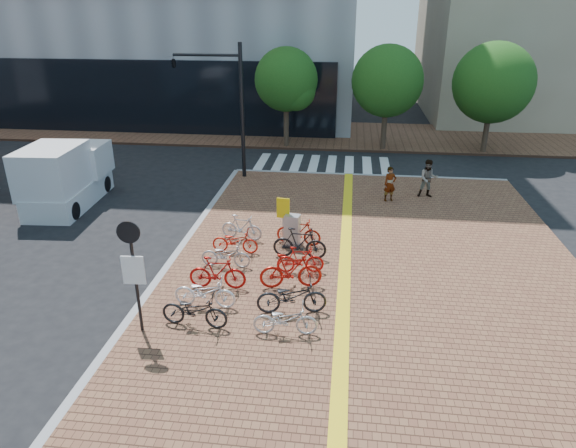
# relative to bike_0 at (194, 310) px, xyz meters

# --- Properties ---
(ground) EXTENTS (120.00, 120.00, 0.00)m
(ground) POSITION_rel_bike_0_xyz_m (2.03, 2.42, -0.64)
(ground) COLOR black
(ground) RESTS_ON ground
(sidewalk) EXTENTS (14.00, 34.00, 0.15)m
(sidewalk) POSITION_rel_bike_0_xyz_m (5.03, -2.58, -0.57)
(sidewalk) COLOR brown
(sidewalk) RESTS_ON ground
(tactile_strip) EXTENTS (0.40, 34.00, 0.01)m
(tactile_strip) POSITION_rel_bike_0_xyz_m (4.03, -2.58, -0.49)
(tactile_strip) COLOR yellow
(tactile_strip) RESTS_ON sidewalk
(kerb_west) EXTENTS (0.25, 34.00, 0.15)m
(kerb_west) POSITION_rel_bike_0_xyz_m (-1.97, -2.58, -0.57)
(kerb_west) COLOR gray
(kerb_west) RESTS_ON ground
(kerb_north) EXTENTS (14.00, 0.25, 0.15)m
(kerb_north) POSITION_rel_bike_0_xyz_m (5.03, 14.42, -0.57)
(kerb_north) COLOR gray
(kerb_north) RESTS_ON ground
(far_sidewalk) EXTENTS (70.00, 8.00, 0.15)m
(far_sidewalk) POSITION_rel_bike_0_xyz_m (2.03, 23.42, -0.57)
(far_sidewalk) COLOR brown
(far_sidewalk) RESTS_ON ground
(crosswalk) EXTENTS (7.50, 4.00, 0.01)m
(crosswalk) POSITION_rel_bike_0_xyz_m (2.53, 16.42, -0.64)
(crosswalk) COLOR silver
(crosswalk) RESTS_ON ground
(street_trees) EXTENTS (16.20, 4.60, 6.35)m
(street_trees) POSITION_rel_bike_0_xyz_m (7.07, 19.87, 3.46)
(street_trees) COLOR #38281E
(street_trees) RESTS_ON far_sidewalk
(bike_0) EXTENTS (1.92, 0.80, 0.99)m
(bike_0) POSITION_rel_bike_0_xyz_m (0.00, 0.00, 0.00)
(bike_0) COLOR black
(bike_0) RESTS_ON sidewalk
(bike_1) EXTENTS (1.84, 0.67, 0.96)m
(bike_1) POSITION_rel_bike_0_xyz_m (0.01, 0.99, -0.01)
(bike_1) COLOR white
(bike_1) RESTS_ON sidewalk
(bike_2) EXTENTS (1.80, 0.57, 1.07)m
(bike_2) POSITION_rel_bike_0_xyz_m (0.12, 2.07, 0.04)
(bike_2) COLOR #A00E0B
(bike_2) RESTS_ON sidewalk
(bike_3) EXTENTS (1.69, 0.60, 0.89)m
(bike_3) POSITION_rel_bike_0_xyz_m (0.04, 3.50, -0.05)
(bike_3) COLOR #A4A5A9
(bike_3) RESTS_ON sidewalk
(bike_4) EXTENTS (1.66, 0.61, 0.87)m
(bike_4) POSITION_rel_bike_0_xyz_m (0.11, 4.62, -0.06)
(bike_4) COLOR red
(bike_4) RESTS_ON sidewalk
(bike_5) EXTENTS (1.67, 0.74, 0.97)m
(bike_5) POSITION_rel_bike_0_xyz_m (0.12, 5.74, -0.01)
(bike_5) COLOR #AEAEB3
(bike_5) RESTS_ON sidewalk
(bike_6) EXTENTS (1.77, 0.74, 0.91)m
(bike_6) POSITION_rel_bike_0_xyz_m (2.51, -0.09, -0.04)
(bike_6) COLOR #B6B6BB
(bike_6) RESTS_ON sidewalk
(bike_7) EXTENTS (2.09, 1.00, 1.05)m
(bike_7) POSITION_rel_bike_0_xyz_m (2.56, 0.98, 0.03)
(bike_7) COLOR black
(bike_7) RESTS_ON sidewalk
(bike_8) EXTENTS (2.02, 0.93, 1.17)m
(bike_8) POSITION_rel_bike_0_xyz_m (2.37, 2.39, 0.09)
(bike_8) COLOR #A4130B
(bike_8) RESTS_ON sidewalk
(bike_9) EXTENTS (1.60, 0.63, 0.93)m
(bike_9) POSITION_rel_bike_0_xyz_m (2.57, 3.40, -0.03)
(bike_9) COLOR red
(bike_9) RESTS_ON sidewalk
(bike_10) EXTENTS (1.90, 0.61, 1.13)m
(bike_10) POSITION_rel_bike_0_xyz_m (2.44, 4.46, 0.07)
(bike_10) COLOR black
(bike_10) RESTS_ON sidewalk
(bike_11) EXTENTS (1.73, 0.72, 1.01)m
(bike_11) POSITION_rel_bike_0_xyz_m (2.29, 5.56, 0.01)
(bike_11) COLOR #9E180B
(bike_11) RESTS_ON sidewalk
(pedestrian_a) EXTENTS (0.68, 0.57, 1.58)m
(pedestrian_a) POSITION_rel_bike_0_xyz_m (5.87, 10.64, 0.30)
(pedestrian_a) COLOR gray
(pedestrian_a) RESTS_ON sidewalk
(pedestrian_b) EXTENTS (0.87, 0.69, 1.76)m
(pedestrian_b) POSITION_rel_bike_0_xyz_m (7.63, 11.36, 0.39)
(pedestrian_b) COLOR #494D5C
(pedestrian_b) RESTS_ON sidewalk
(utility_box) EXTENTS (0.60, 0.48, 1.17)m
(utility_box) POSITION_rel_bike_0_xyz_m (2.06, 5.49, 0.09)
(utility_box) COLOR #AFAEB3
(utility_box) RESTS_ON sidewalk
(yellow_sign) EXTENTS (0.48, 0.14, 1.76)m
(yellow_sign) POSITION_rel_bike_0_xyz_m (1.70, 5.64, 0.73)
(yellow_sign) COLOR #B7B7BC
(yellow_sign) RESTS_ON sidewalk
(notice_sign) EXTENTS (0.60, 0.15, 3.24)m
(notice_sign) POSITION_rel_bike_0_xyz_m (-1.39, -0.41, 1.55)
(notice_sign) COLOR black
(notice_sign) RESTS_ON sidewalk
(traffic_light_pole) EXTENTS (3.53, 1.36, 6.57)m
(traffic_light_pole) POSITION_rel_bike_0_xyz_m (-2.86, 13.41, 4.04)
(traffic_light_pole) COLOR black
(traffic_light_pole) RESTS_ON sidewalk
(box_truck) EXTENTS (2.46, 5.05, 2.85)m
(box_truck) POSITION_rel_bike_0_xyz_m (-8.39, 8.74, 0.70)
(box_truck) COLOR silver
(box_truck) RESTS_ON ground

